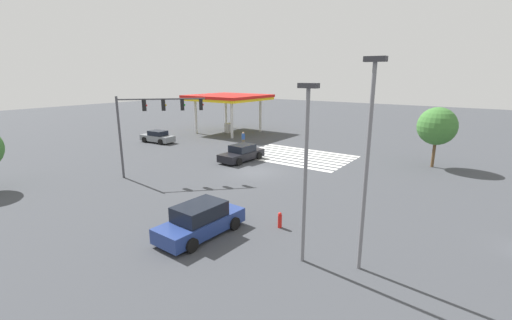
{
  "coord_description": "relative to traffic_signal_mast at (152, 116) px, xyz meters",
  "views": [
    {
      "loc": [
        -16.13,
        22.68,
        7.96
      ],
      "look_at": [
        0.0,
        0.0,
        1.0
      ],
      "focal_mm": 24.0,
      "sensor_mm": 36.0,
      "label": 1
    }
  ],
  "objects": [
    {
      "name": "car_2",
      "position": [
        11.31,
        -9.28,
        -4.2
      ],
      "size": [
        4.48,
        2.16,
        1.44
      ],
      "rotation": [
        0.0,
        0.0,
        0.08
      ],
      "color": "gray",
      "rests_on": "ground_plane"
    },
    {
      "name": "car_3",
      "position": [
        -10.29,
        5.48,
        -4.08
      ],
      "size": [
        2.29,
        4.88,
        1.68
      ],
      "rotation": [
        0.0,
        0.0,
        -1.61
      ],
      "color": "navy",
      "rests_on": "ground_plane"
    },
    {
      "name": "traffic_signal_mast",
      "position": [
        0.0,
        0.0,
        0.0
      ],
      "size": [
        4.8,
        4.8,
        6.39
      ],
      "rotation": [
        0.0,
        0.0,
        -2.36
      ],
      "color": "#47474C",
      "rests_on": "ground_plane"
    },
    {
      "name": "street_light_pole_b",
      "position": [
        -17.93,
        3.85,
        0.25
      ],
      "size": [
        0.8,
        0.36,
        8.62
      ],
      "color": "slate",
      "rests_on": "ground_plane"
    },
    {
      "name": "gas_station_canopy",
      "position": [
        9.08,
        -19.97,
        -0.13
      ],
      "size": [
        9.37,
        9.37,
        5.25
      ],
      "color": "yellow",
      "rests_on": "ground_plane"
    },
    {
      "name": "crosswalk_markings",
      "position": [
        -5.76,
        -12.65,
        -4.86
      ],
      "size": [
        10.79,
        7.25,
        0.01
      ],
      "rotation": [
        0.0,
        0.0,
        1.57
      ],
      "color": "silver",
      "rests_on": "ground_plane"
    },
    {
      "name": "car_0",
      "position": [
        -2.48,
        -8.03,
        -4.16
      ],
      "size": [
        2.32,
        4.87,
        1.53
      ],
      "rotation": [
        0.0,
        0.0,
        1.52
      ],
      "color": "black",
      "rests_on": "ground_plane"
    },
    {
      "name": "street_light_pole_a",
      "position": [
        -15.69,
        4.69,
        -0.25
      ],
      "size": [
        0.8,
        0.36,
        7.65
      ],
      "color": "slate",
      "rests_on": "ground_plane"
    },
    {
      "name": "ground_plane",
      "position": [
        -5.76,
        -5.76,
        -4.87
      ],
      "size": [
        152.69,
        152.69,
        0.0
      ],
      "primitive_type": "plane",
      "color": "#3D3F44"
    },
    {
      "name": "tree_corner_b",
      "position": [
        -17.65,
        -16.02,
        -1.23
      ],
      "size": [
        3.26,
        3.26,
        5.28
      ],
      "color": "brown",
      "rests_on": "ground_plane"
    },
    {
      "name": "pedestrian",
      "position": [
        1.49,
        -13.46,
        -3.94
      ],
      "size": [
        0.41,
        0.41,
        1.66
      ],
      "rotation": [
        0.0,
        0.0,
        2.33
      ],
      "color": "brown",
      "rests_on": "ground_plane"
    },
    {
      "name": "fire_hydrant",
      "position": [
        -13.12,
        2.4,
        -4.44
      ],
      "size": [
        0.22,
        0.22,
        0.86
      ],
      "color": "red",
      "rests_on": "ground_plane"
    }
  ]
}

